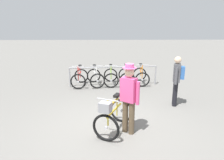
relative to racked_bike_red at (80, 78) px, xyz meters
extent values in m
plane|color=slate|center=(1.34, -3.69, -0.37)|extent=(80.00, 80.00, 0.00)
cylinder|color=#99999E|center=(-0.40, -0.21, 0.06)|extent=(0.06, 0.06, 0.85)
cylinder|color=#99999E|center=(3.43, 0.12, 0.06)|extent=(0.06, 0.06, 0.85)
cylinder|color=#99999E|center=(1.51, -0.05, 0.48)|extent=(3.84, 0.38, 0.05)
torus|color=black|center=(0.01, 0.51, -0.04)|extent=(0.66, 0.10, 0.66)
cylinder|color=#B7B7BC|center=(0.01, 0.51, -0.04)|extent=(0.08, 0.06, 0.08)
torus|color=black|center=(-0.01, -0.51, -0.04)|extent=(0.66, 0.10, 0.66)
cylinder|color=#B7B7BC|center=(-0.01, -0.51, -0.04)|extent=(0.08, 0.06, 0.08)
cube|color=red|center=(0.00, 0.00, 0.19)|extent=(0.05, 0.92, 0.04)
cube|color=red|center=(0.00, -0.05, 0.41)|extent=(0.04, 0.61, 0.04)
cylinder|color=red|center=(0.00, 0.18, 0.24)|extent=(0.03, 0.03, 0.55)
cube|color=black|center=(0.00, 0.18, 0.51)|extent=(0.12, 0.24, 0.06)
cylinder|color=red|center=(0.00, -0.39, 0.28)|extent=(0.03, 0.03, 0.63)
cylinder|color=#B7B7BC|center=(0.00, -0.39, 0.59)|extent=(0.52, 0.03, 0.03)
torus|color=black|center=(0.59, 0.56, -0.04)|extent=(0.66, 0.21, 0.66)
cylinder|color=#B7B7BC|center=(0.59, 0.56, -0.04)|extent=(0.09, 0.08, 0.08)
torus|color=black|center=(0.81, -0.44, -0.04)|extent=(0.66, 0.21, 0.66)
cylinder|color=#B7B7BC|center=(0.81, -0.44, -0.04)|extent=(0.09, 0.08, 0.08)
cube|color=silver|center=(0.70, 0.06, 0.19)|extent=(0.23, 0.90, 0.04)
cube|color=silver|center=(0.71, 0.01, 0.41)|extent=(0.17, 0.61, 0.04)
cylinder|color=silver|center=(0.66, 0.24, 0.24)|extent=(0.03, 0.03, 0.55)
cube|color=black|center=(0.66, 0.24, 0.51)|extent=(0.17, 0.26, 0.06)
cylinder|color=silver|center=(0.78, -0.32, 0.28)|extent=(0.03, 0.03, 0.63)
cylinder|color=#B7B7BC|center=(0.78, -0.32, 0.59)|extent=(0.51, 0.14, 0.03)
torus|color=black|center=(1.39, 0.63, -0.04)|extent=(0.66, 0.09, 0.66)
cylinder|color=#B7B7BC|center=(1.39, 0.63, -0.04)|extent=(0.08, 0.06, 0.08)
torus|color=black|center=(1.39, -0.39, -0.04)|extent=(0.66, 0.09, 0.66)
cylinder|color=#B7B7BC|center=(1.39, -0.39, -0.04)|extent=(0.08, 0.06, 0.08)
cube|color=#9ED14C|center=(1.39, 0.12, 0.19)|extent=(0.04, 0.92, 0.04)
cube|color=#9ED14C|center=(1.39, 0.07, 0.41)|extent=(0.04, 0.61, 0.04)
cylinder|color=#9ED14C|center=(1.39, 0.31, 0.24)|extent=(0.03, 0.03, 0.55)
cube|color=black|center=(1.39, 0.31, 0.51)|extent=(0.12, 0.24, 0.06)
cylinder|color=#9ED14C|center=(1.39, -0.27, 0.28)|extent=(0.03, 0.03, 0.63)
cylinder|color=#B7B7BC|center=(1.39, -0.27, 0.59)|extent=(0.52, 0.03, 0.03)
torus|color=black|center=(2.11, 0.69, -0.04)|extent=(0.66, 0.10, 0.66)
cylinder|color=#B7B7BC|center=(2.11, 0.69, -0.04)|extent=(0.08, 0.07, 0.08)
torus|color=black|center=(2.08, -0.33, -0.04)|extent=(0.66, 0.10, 0.66)
cylinder|color=#B7B7BC|center=(2.08, -0.33, -0.04)|extent=(0.08, 0.07, 0.08)
cube|color=#2D56B7|center=(2.09, 0.18, 0.19)|extent=(0.06, 0.92, 0.04)
cube|color=#2D56B7|center=(2.09, 0.13, 0.41)|extent=(0.05, 0.61, 0.04)
cylinder|color=#2D56B7|center=(2.10, 0.37, 0.24)|extent=(0.03, 0.03, 0.55)
cube|color=black|center=(2.10, 0.37, 0.51)|extent=(0.13, 0.24, 0.06)
cylinder|color=#2D56B7|center=(2.08, -0.20, 0.28)|extent=(0.03, 0.03, 0.63)
cylinder|color=#B7B7BC|center=(2.08, -0.20, 0.59)|extent=(0.52, 0.04, 0.03)
torus|color=black|center=(2.82, 0.75, -0.04)|extent=(0.66, 0.12, 0.66)
cylinder|color=#B7B7BC|center=(2.82, 0.75, -0.04)|extent=(0.08, 0.07, 0.08)
torus|color=black|center=(2.76, -0.27, -0.04)|extent=(0.66, 0.12, 0.66)
cylinder|color=#B7B7BC|center=(2.76, -0.27, -0.04)|extent=(0.08, 0.07, 0.08)
cube|color=orange|center=(2.79, 0.24, 0.19)|extent=(0.08, 0.92, 0.04)
cube|color=orange|center=(2.79, 0.19, 0.41)|extent=(0.07, 0.61, 0.04)
cylinder|color=orange|center=(2.80, 0.43, 0.24)|extent=(0.03, 0.03, 0.55)
cube|color=black|center=(2.80, 0.43, 0.51)|extent=(0.13, 0.25, 0.06)
cylinder|color=orange|center=(2.77, -0.14, 0.28)|extent=(0.03, 0.03, 0.63)
cylinder|color=#B7B7BC|center=(2.77, -0.14, 0.59)|extent=(0.52, 0.05, 0.03)
torus|color=black|center=(1.58, -3.52, -0.04)|extent=(0.63, 0.33, 0.66)
cylinder|color=#B7B7BC|center=(1.58, -3.52, -0.04)|extent=(0.10, 0.09, 0.08)
torus|color=black|center=(1.17, -4.45, -0.04)|extent=(0.63, 0.33, 0.66)
cylinder|color=#B7B7BC|center=(1.17, -4.45, -0.04)|extent=(0.10, 0.09, 0.08)
cube|color=yellow|center=(1.38, -3.99, 0.19)|extent=(0.41, 0.85, 0.04)
cube|color=yellow|center=(1.35, -4.03, 0.41)|extent=(0.28, 0.57, 0.04)
cylinder|color=yellow|center=(1.45, -3.82, 0.24)|extent=(0.03, 0.03, 0.55)
cube|color=black|center=(1.45, -3.82, 0.51)|extent=(0.21, 0.27, 0.06)
cylinder|color=yellow|center=(1.22, -4.34, 0.28)|extent=(0.03, 0.03, 0.63)
cylinder|color=#B7B7BC|center=(1.22, -4.34, 0.59)|extent=(0.49, 0.24, 0.03)
cube|color=gray|center=(1.16, -4.47, 0.47)|extent=(0.32, 0.29, 0.22)
cylinder|color=brown|center=(1.64, -4.03, 0.04)|extent=(0.14, 0.14, 0.82)
cylinder|color=brown|center=(1.79, -4.14, 0.04)|extent=(0.14, 0.14, 0.82)
cube|color=#E54C8C|center=(1.71, -4.09, 0.74)|extent=(0.39, 0.37, 0.58)
cylinder|color=#E54C8C|center=(1.55, -3.94, 0.69)|extent=(0.09, 0.09, 0.55)
cylinder|color=#E54C8C|center=(1.90, -4.20, 0.69)|extent=(0.09, 0.09, 0.55)
sphere|color=beige|center=(1.71, -4.09, 1.16)|extent=(0.22, 0.22, 0.22)
cylinder|color=#E05999|center=(1.71, -4.09, 1.26)|extent=(0.32, 0.32, 0.02)
cylinder|color=#E05999|center=(1.71, -4.09, 1.31)|extent=(0.20, 0.20, 0.09)
cylinder|color=black|center=(3.44, -2.46, 0.04)|extent=(0.14, 0.14, 0.82)
cylinder|color=black|center=(3.49, -2.29, 0.04)|extent=(0.14, 0.14, 0.82)
cube|color=#4C4C51|center=(3.46, -2.38, 0.74)|extent=(0.29, 0.38, 0.58)
cylinder|color=#4C4C51|center=(3.38, -2.58, 0.69)|extent=(0.09, 0.09, 0.55)
cylinder|color=#4C4C51|center=(3.51, -2.16, 0.69)|extent=(0.09, 0.09, 0.55)
sphere|color=beige|center=(3.46, -2.38, 1.16)|extent=(0.22, 0.22, 0.22)
cube|color=#3366B2|center=(3.61, -2.42, 0.76)|extent=(0.21, 0.29, 0.40)
camera|label=1|loc=(1.18, -8.35, 2.13)|focal=30.84mm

